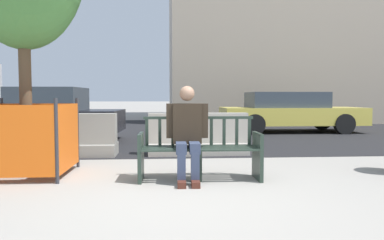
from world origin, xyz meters
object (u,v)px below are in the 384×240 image
at_px(jersey_barrier_centre, 198,138).
at_px(car_taxi_near, 289,112).
at_px(car_sedan_mid, 45,116).
at_px(jersey_barrier_left, 65,139).
at_px(seated_person, 187,131).
at_px(construction_fence, 27,137).
at_px(street_bench, 200,151).

relative_size(jersey_barrier_centre, car_taxi_near, 0.43).
bearing_deg(car_sedan_mid, jersey_barrier_left, -65.10).
height_order(seated_person, car_taxi_near, car_taxi_near).
xyz_separation_m(construction_fence, car_taxi_near, (6.18, 6.50, 0.11)).
distance_m(car_taxi_near, car_sedan_mid, 7.59).
bearing_deg(car_taxi_near, construction_fence, -133.54).
distance_m(seated_person, car_sedan_mid, 5.93).
bearing_deg(car_taxi_near, jersey_barrier_left, -142.40).
bearing_deg(construction_fence, seated_person, -12.59).
xyz_separation_m(construction_fence, car_sedan_mid, (-1.08, 4.31, 0.11)).
bearing_deg(jersey_barrier_left, construction_fence, -92.51).
bearing_deg(car_taxi_near, jersey_barrier_centre, -126.78).
distance_m(street_bench, jersey_barrier_left, 3.34).
relative_size(seated_person, car_sedan_mid, 0.32).
bearing_deg(car_taxi_near, street_bench, -117.65).
distance_m(jersey_barrier_left, car_sedan_mid, 2.79).
height_order(jersey_barrier_centre, car_taxi_near, car_taxi_near).
bearing_deg(construction_fence, car_sedan_mid, 104.13).
xyz_separation_m(seated_person, jersey_barrier_left, (-2.27, 2.33, -0.35)).
distance_m(jersey_barrier_left, car_taxi_near, 7.71).
distance_m(jersey_barrier_centre, construction_fence, 3.30).
height_order(seated_person, car_sedan_mid, car_sedan_mid).
distance_m(seated_person, car_taxi_near, 8.00).
bearing_deg(car_sedan_mid, jersey_barrier_centre, -32.84).
bearing_deg(seated_person, jersey_barrier_left, 134.29).
relative_size(seated_person, jersey_barrier_centre, 0.66).
xyz_separation_m(street_bench, construction_fence, (-2.53, 0.47, 0.18)).
bearing_deg(street_bench, jersey_barrier_centre, 85.48).
height_order(jersey_barrier_left, car_sedan_mid, car_sedan_mid).
distance_m(jersey_barrier_left, construction_fence, 1.82).
distance_m(street_bench, jersey_barrier_centre, 2.34).
bearing_deg(seated_person, street_bench, 17.07).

